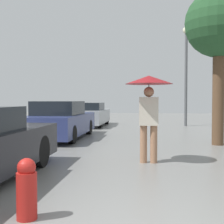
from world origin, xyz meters
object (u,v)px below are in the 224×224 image
at_px(street_lamp, 186,64).
at_px(fire_hydrant, 27,189).
at_px(parked_car_farthest, 88,115).
at_px(parked_car_middle, 60,121).
at_px(tree, 219,26).
at_px(pedestrian, 149,95).

distance_m(street_lamp, fire_hydrant, 13.99).
bearing_deg(parked_car_farthest, parked_car_middle, -89.49).
bearing_deg(parked_car_middle, fire_hydrant, -76.75).
bearing_deg(parked_car_farthest, tree, -50.59).
bearing_deg(parked_car_middle, parked_car_farthest, 90.51).
xyz_separation_m(pedestrian, parked_car_middle, (-3.12, 4.00, -0.86)).
xyz_separation_m(pedestrian, street_lamp, (1.93, 9.89, 1.77)).
xyz_separation_m(parked_car_farthest, tree, (5.25, -6.39, 2.99)).
bearing_deg(tree, street_lamp, 91.25).
distance_m(pedestrian, street_lamp, 10.24).
distance_m(tree, fire_hydrant, 7.91).
bearing_deg(tree, parked_car_middle, 168.58).
xyz_separation_m(parked_car_middle, parked_car_farthest, (-0.05, 5.34, -0.03)).
xyz_separation_m(tree, street_lamp, (-0.15, 6.95, -0.32)).
bearing_deg(street_lamp, tree, -88.75).
distance_m(pedestrian, parked_car_farthest, 9.90).
bearing_deg(street_lamp, parked_car_middle, -130.58).
xyz_separation_m(tree, fire_hydrant, (-3.46, -6.33, -3.22)).
relative_size(parked_car_farthest, tree, 0.88).
bearing_deg(fire_hydrant, street_lamp, 76.00).
distance_m(parked_car_middle, tree, 6.08).
height_order(tree, fire_hydrant, tree).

